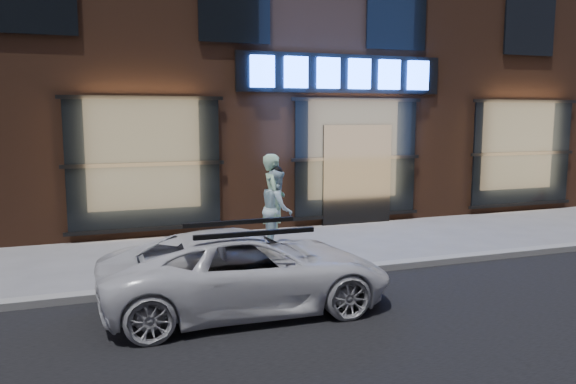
# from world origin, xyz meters

# --- Properties ---
(ground) EXTENTS (90.00, 90.00, 0.00)m
(ground) POSITION_xyz_m (0.00, 0.00, 0.00)
(ground) COLOR slate
(ground) RESTS_ON ground
(curb) EXTENTS (60.00, 0.25, 0.12)m
(curb) POSITION_xyz_m (0.00, 0.00, 0.06)
(curb) COLOR gray
(curb) RESTS_ON ground
(storefront_building) EXTENTS (30.20, 8.28, 10.30)m
(storefront_building) POSITION_xyz_m (-0.00, 7.99, 5.15)
(storefront_building) COLOR #54301E
(storefront_building) RESTS_ON ground
(man_bowtie) EXTENTS (0.59, 0.77, 1.88)m
(man_bowtie) POSITION_xyz_m (-2.67, 2.27, 0.94)
(man_bowtie) COLOR #B1E9BF
(man_bowtie) RESTS_ON ground
(man_cap) EXTENTS (0.77, 0.89, 1.58)m
(man_cap) POSITION_xyz_m (-2.63, 2.20, 0.79)
(man_cap) COLOR silver
(man_cap) RESTS_ON ground
(white_suv) EXTENTS (3.97, 1.89, 1.10)m
(white_suv) POSITION_xyz_m (-4.15, -1.11, 0.55)
(white_suv) COLOR silver
(white_suv) RESTS_ON ground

